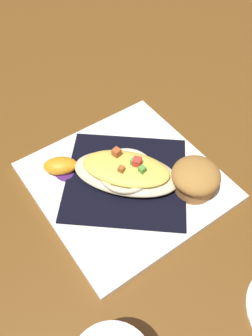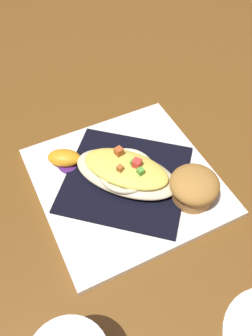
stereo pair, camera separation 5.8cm
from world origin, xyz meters
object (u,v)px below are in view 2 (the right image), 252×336
at_px(square_plate, 126,181).
at_px(orange_garnish, 65,159).
at_px(muffin, 194,187).
at_px(gratin_dish, 126,171).

bearing_deg(square_plate, orange_garnish, -135.76).
distance_m(square_plate, muffin, 0.12).
height_order(gratin_dish, muffin, muffin).
distance_m(muffin, orange_garnish, 0.22).
distance_m(gratin_dish, muffin, 0.11).
distance_m(gratin_dish, orange_garnish, 0.11).
xyz_separation_m(muffin, orange_garnish, (-0.16, -0.16, -0.02)).
bearing_deg(muffin, gratin_dish, -135.93).
bearing_deg(gratin_dish, muffin, 44.07).
bearing_deg(square_plate, muffin, 44.09).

